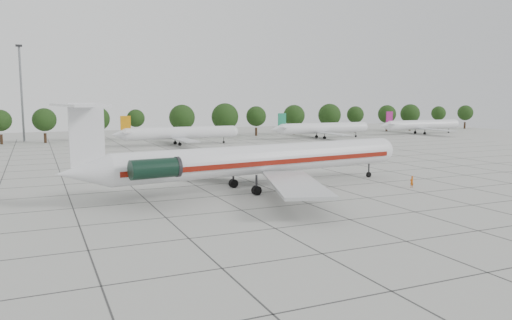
{
  "coord_description": "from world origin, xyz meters",
  "views": [
    {
      "loc": [
        -27.29,
        -55.13,
        11.65
      ],
      "look_at": [
        -0.83,
        4.37,
        3.5
      ],
      "focal_mm": 35.0,
      "sensor_mm": 36.0,
      "label": 1
    }
  ],
  "objects_px": {
    "main_airliner": "(249,160)",
    "ground_crew": "(412,182)",
    "bg_airliner_c": "(180,133)",
    "floodlight_mast": "(21,88)",
    "bg_airliner_e": "(422,125)",
    "bg_airliner_d": "(323,128)"
  },
  "relations": [
    {
      "from": "main_airliner",
      "to": "ground_crew",
      "type": "height_order",
      "value": "main_airliner"
    },
    {
      "from": "bg_airliner_c",
      "to": "floodlight_mast",
      "type": "relative_size",
      "value": 1.11
    },
    {
      "from": "main_airliner",
      "to": "floodlight_mast",
      "type": "relative_size",
      "value": 1.86
    },
    {
      "from": "floodlight_mast",
      "to": "bg_airliner_e",
      "type": "bearing_deg",
      "value": -10.61
    },
    {
      "from": "main_airliner",
      "to": "bg_airliner_c",
      "type": "distance_m",
      "value": 63.82
    },
    {
      "from": "main_airliner",
      "to": "bg_airliner_c",
      "type": "xyz_separation_m",
      "value": [
        8.56,
        63.24,
        -1.02
      ]
    },
    {
      "from": "bg_airliner_d",
      "to": "bg_airliner_c",
      "type": "bearing_deg",
      "value": -176.17
    },
    {
      "from": "ground_crew",
      "to": "bg_airliner_e",
      "type": "relative_size",
      "value": 0.05
    },
    {
      "from": "floodlight_mast",
      "to": "ground_crew",
      "type": "bearing_deg",
      "value": -63.97
    },
    {
      "from": "main_airliner",
      "to": "bg_airliner_d",
      "type": "xyz_separation_m",
      "value": [
        51.43,
        66.11,
        -1.02
      ]
    },
    {
      "from": "bg_airliner_d",
      "to": "ground_crew",
      "type": "bearing_deg",
      "value": -113.22
    },
    {
      "from": "main_airliner",
      "to": "floodlight_mast",
      "type": "height_order",
      "value": "floodlight_mast"
    },
    {
      "from": "ground_crew",
      "to": "bg_airliner_d",
      "type": "relative_size",
      "value": 0.05
    },
    {
      "from": "bg_airliner_e",
      "to": "bg_airliner_d",
      "type": "bearing_deg",
      "value": -176.79
    },
    {
      "from": "floodlight_mast",
      "to": "main_airliner",
      "type": "bearing_deg",
      "value": -73.28
    },
    {
      "from": "main_airliner",
      "to": "bg_airliner_d",
      "type": "distance_m",
      "value": 83.77
    },
    {
      "from": "bg_airliner_e",
      "to": "main_airliner",
      "type": "bearing_deg",
      "value": -142.82
    },
    {
      "from": "ground_crew",
      "to": "main_airliner",
      "type": "bearing_deg",
      "value": -26.2
    },
    {
      "from": "bg_airliner_e",
      "to": "floodlight_mast",
      "type": "relative_size",
      "value": 1.11
    },
    {
      "from": "main_airliner",
      "to": "bg_airliner_c",
      "type": "height_order",
      "value": "main_airliner"
    },
    {
      "from": "bg_airliner_c",
      "to": "bg_airliner_d",
      "type": "bearing_deg",
      "value": 3.83
    },
    {
      "from": "bg_airliner_c",
      "to": "bg_airliner_e",
      "type": "relative_size",
      "value": 1.0
    }
  ]
}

